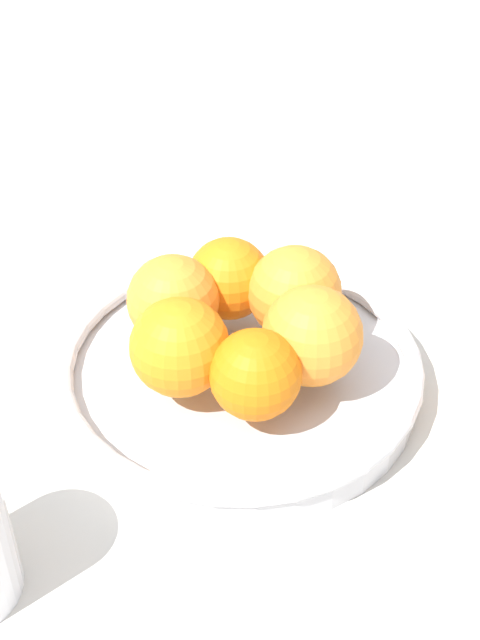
% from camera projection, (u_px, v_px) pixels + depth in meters
% --- Properties ---
extents(ground_plane, '(4.00, 4.00, 0.00)m').
position_uv_depth(ground_plane, '(240.00, 387.00, 0.76)').
color(ground_plane, beige).
extents(fruit_bowl, '(0.31, 0.31, 0.04)m').
position_uv_depth(fruit_bowl, '(240.00, 372.00, 0.75)').
color(fruit_bowl, silver).
rests_on(fruit_bowl, ground_plane).
extents(orange_pile, '(0.19, 0.19, 0.08)m').
position_uv_depth(orange_pile, '(242.00, 319.00, 0.72)').
color(orange_pile, orange).
rests_on(orange_pile, fruit_bowl).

